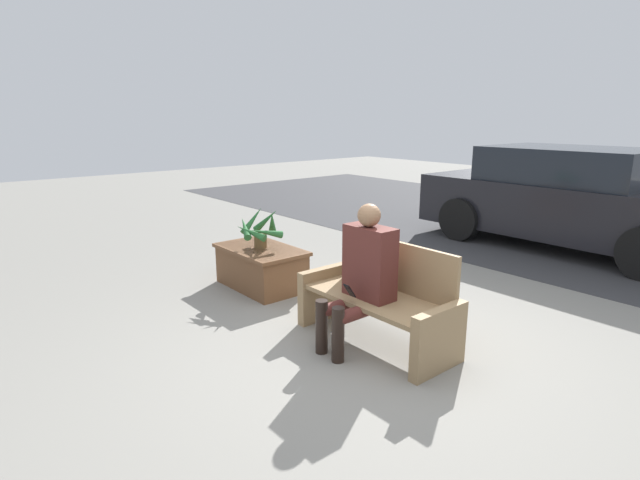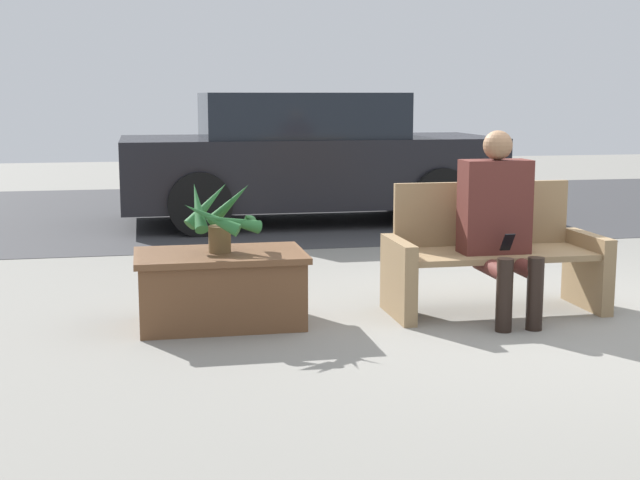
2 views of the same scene
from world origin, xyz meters
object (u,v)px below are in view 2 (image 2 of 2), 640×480
at_px(potted_plant, 221,217).
at_px(parked_car, 307,158).
at_px(planter_box, 221,286).
at_px(person_seated, 499,218).
at_px(bench, 492,256).

height_order(potted_plant, parked_car, parked_car).
xyz_separation_m(planter_box, parked_car, (1.42, 4.59, 0.48)).
bearing_deg(parked_car, person_seated, -85.08).
relative_size(person_seated, potted_plant, 2.35).
distance_m(bench, person_seated, 0.34).
distance_m(bench, potted_plant, 1.88).
relative_size(bench, parked_car, 0.34).
bearing_deg(planter_box, person_seated, -5.06).
height_order(bench, planter_box, bench).
bearing_deg(person_seated, bench, 78.48).
bearing_deg(bench, planter_box, -179.38).
distance_m(planter_box, potted_plant, 0.45).
bearing_deg(parked_car, potted_plant, -107.01).
height_order(person_seated, planter_box, person_seated).
xyz_separation_m(person_seated, planter_box, (-1.83, 0.16, -0.41)).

